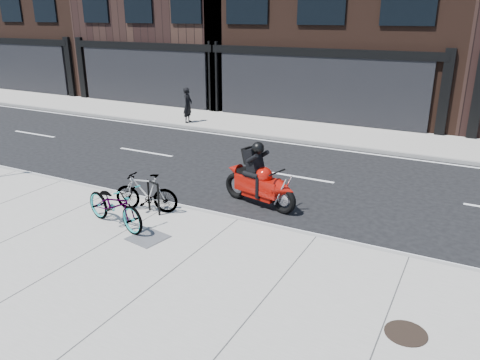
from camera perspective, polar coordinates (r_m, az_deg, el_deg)
The scene contains 10 objects.
ground at distance 13.11m, azimuth 3.82°, elevation -2.15°, with size 120.00×120.00×0.00m, color black.
sidewalk_near at distance 9.20m, azimuth -9.32°, elevation -11.97°, with size 60.00×6.00×0.13m, color gray.
sidewalk_far at distance 20.11m, azimuth 12.94°, elevation 5.31°, with size 60.00×3.50×0.13m, color gray.
bike_rack at distance 11.80m, azimuth -10.52°, elevation -1.74°, with size 0.47×0.20×0.83m.
bicycle_front at distance 11.25m, azimuth -15.03°, elevation -2.93°, with size 0.71×2.03×1.07m, color gray.
bicycle_rear at distance 11.93m, azimuth -11.38°, elevation -1.50°, with size 0.47×1.67×1.00m, color gray.
motorcycle at distance 12.26m, azimuth 2.73°, elevation -0.14°, with size 2.32×0.96×1.76m.
pedestrian at distance 21.74m, azimuth -6.39°, elevation 9.05°, with size 0.58×0.38×1.59m, color black.
manhole_cover at distance 8.10m, azimuth 19.57°, elevation -17.19°, with size 0.66×0.66×0.01m, color black.
utility_grate at distance 10.70m, azimuth -11.17°, elevation -6.92°, with size 0.75×0.75×0.01m, color #48484A.
Camera 1 is at (4.89, -11.17, 4.83)m, focal length 35.00 mm.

